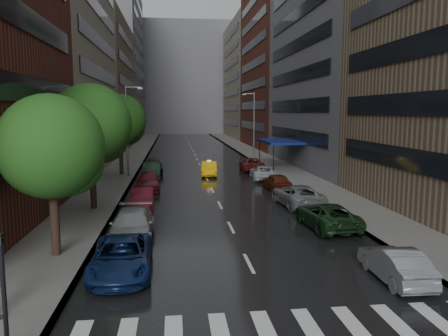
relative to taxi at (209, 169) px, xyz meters
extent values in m
plane|color=gray|center=(-0.40, -30.32, -0.73)|extent=(220.00, 220.00, 0.00)
cube|color=black|center=(-0.40, 19.68, -0.72)|extent=(14.00, 140.00, 0.01)
cube|color=gray|center=(-9.40, 19.68, -0.65)|extent=(4.00, 140.00, 0.15)
cube|color=gray|center=(8.60, 19.68, -0.65)|extent=(4.00, 140.00, 0.15)
cube|color=silver|center=(-2.30, -32.32, -0.72)|extent=(0.55, 2.80, 0.01)
cube|color=silver|center=(-0.90, -32.32, -0.72)|extent=(0.55, 2.80, 0.01)
cube|color=silver|center=(0.50, -32.32, -0.72)|extent=(0.55, 2.80, 0.01)
cube|color=silver|center=(1.90, -32.32, -0.72)|extent=(0.55, 2.80, 0.01)
cube|color=silver|center=(3.30, -32.32, -0.72)|extent=(0.55, 2.80, 0.01)
cube|color=silver|center=(4.70, -32.32, -0.72)|extent=(0.55, 2.80, 0.01)
cube|color=gray|center=(-15.40, 5.68, 16.27)|extent=(8.00, 28.00, 34.00)
cube|color=#937A5B|center=(-15.40, 33.68, 10.27)|extent=(8.00, 28.00, 22.00)
cube|color=slate|center=(-15.40, 63.68, 18.27)|extent=(8.00, 32.00, 38.00)
cube|color=slate|center=(14.60, 5.68, 11.27)|extent=(8.00, 28.00, 24.00)
cube|color=maroon|center=(14.60, 33.68, 17.27)|extent=(8.00, 28.00, 36.00)
cube|color=gray|center=(14.60, 63.68, 13.27)|extent=(8.00, 32.00, 28.00)
cube|color=slate|center=(-0.40, 87.68, 15.27)|extent=(40.00, 14.00, 32.00)
cylinder|color=#382619|center=(-9.00, -24.56, 1.31)|extent=(0.40, 0.40, 4.08)
sphere|color=#1E5116|center=(-9.00, -24.56, 4.37)|extent=(4.66, 4.66, 4.66)
cylinder|color=#382619|center=(-9.00, -14.97, 1.59)|extent=(0.40, 0.40, 4.64)
sphere|color=#1E5116|center=(-9.00, -14.97, 5.07)|extent=(5.31, 5.31, 5.31)
cylinder|color=#382619|center=(-9.00, 1.09, 1.57)|extent=(0.40, 0.40, 4.60)
sphere|color=#1E5116|center=(-9.00, 1.09, 5.02)|extent=(5.26, 5.26, 5.26)
imported|color=#FFB60D|center=(0.00, 0.00, 0.00)|extent=(1.87, 4.53, 1.46)
imported|color=#10214D|center=(-5.80, -26.91, 0.00)|extent=(2.57, 5.30, 1.45)
imported|color=gray|center=(-5.80, -22.21, 0.05)|extent=(2.18, 5.35, 1.55)
imported|color=#581120|center=(-5.80, -14.85, -0.03)|extent=(1.60, 4.29, 1.40)
imported|color=maroon|center=(-5.80, -7.68, -0.01)|extent=(2.11, 5.00, 1.44)
imported|color=#183522|center=(-5.80, -1.82, 0.06)|extent=(1.87, 4.88, 1.59)
imported|color=black|center=(-5.80, 2.51, -0.02)|extent=(2.26, 5.00, 1.42)
imported|color=slate|center=(5.00, -28.87, -0.05)|extent=(1.55, 4.18, 1.37)
imported|color=black|center=(5.00, -21.12, 0.00)|extent=(2.72, 5.38, 1.46)
imported|color=gray|center=(5.00, -15.18, 0.03)|extent=(2.94, 5.64, 1.52)
imported|color=#542010|center=(5.00, -8.94, -0.01)|extent=(1.97, 4.32, 1.44)
imported|color=silver|center=(5.00, -3.35, -0.03)|extent=(2.73, 5.19, 1.39)
imported|color=#5E1512|center=(5.00, 3.00, 0.01)|extent=(2.75, 5.43, 1.47)
cylinder|color=black|center=(-8.00, -33.29, 1.02)|extent=(0.12, 0.12, 3.20)
imported|color=black|center=(-8.00, -33.29, 2.42)|extent=(0.18, 0.15, 0.90)
cylinder|color=gray|center=(-8.20, -0.32, 3.92)|extent=(0.18, 0.18, 9.00)
cube|color=gray|center=(-6.80, -0.32, 8.12)|extent=(0.50, 0.22, 0.16)
cylinder|color=gray|center=(7.40, 14.68, 3.92)|extent=(0.18, 0.18, 9.00)
cube|color=gray|center=(6.00, 14.68, 8.12)|extent=(0.50, 0.22, 0.16)
cube|color=navy|center=(8.60, 4.68, 2.42)|extent=(4.00, 8.00, 0.25)
cylinder|color=black|center=(7.00, 0.88, 0.92)|extent=(0.12, 0.12, 3.00)
cylinder|color=black|center=(7.00, 8.48, 0.92)|extent=(0.12, 0.12, 3.00)
camera|label=1|loc=(-3.62, -44.54, 5.94)|focal=35.00mm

